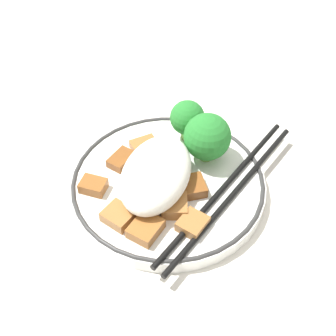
{
  "coord_description": "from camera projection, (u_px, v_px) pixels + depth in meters",
  "views": [
    {
      "loc": [
        0.33,
        0.1,
        0.4
      ],
      "look_at": [
        0.0,
        0.0,
        0.04
      ],
      "focal_mm": 50.0,
      "sensor_mm": 36.0,
      "label": 1
    }
  ],
  "objects": [
    {
      "name": "meat_near_front",
      "position": [
        145.0,
        147.0,
        0.54
      ],
      "size": [
        0.04,
        0.04,
        0.01
      ],
      "color": "#9E6633",
      "rests_on": "plate"
    },
    {
      "name": "meat_mid_left",
      "position": [
        93.0,
        186.0,
        0.5
      ],
      "size": [
        0.02,
        0.03,
        0.01
      ],
      "color": "brown",
      "rests_on": "plate"
    },
    {
      "name": "meat_on_rice_edge",
      "position": [
        147.0,
        229.0,
        0.46
      ],
      "size": [
        0.04,
        0.03,
        0.01
      ],
      "color": "#995B28",
      "rests_on": "plate"
    },
    {
      "name": "broccoli_back_center",
      "position": [
        190.0,
        119.0,
        0.54
      ],
      "size": [
        0.04,
        0.04,
        0.05
      ],
      "color": "#72AD4C",
      "rests_on": "plate"
    },
    {
      "name": "meat_mid_right",
      "position": [
        193.0,
        224.0,
        0.47
      ],
      "size": [
        0.03,
        0.03,
        0.01
      ],
      "color": "#9E6633",
      "rests_on": "plate"
    },
    {
      "name": "meat_near_left",
      "position": [
        119.0,
        216.0,
        0.47
      ],
      "size": [
        0.03,
        0.04,
        0.01
      ],
      "color": "#9E6633",
      "rests_on": "plate"
    },
    {
      "name": "meat_far_scatter",
      "position": [
        191.0,
        187.0,
        0.5
      ],
      "size": [
        0.04,
        0.04,
        0.01
      ],
      "color": "brown",
      "rests_on": "plate"
    },
    {
      "name": "meat_near_right",
      "position": [
        174.0,
        206.0,
        0.48
      ],
      "size": [
        0.04,
        0.03,
        0.01
      ],
      "color": "#9E6633",
      "rests_on": "plate"
    },
    {
      "name": "meat_near_back",
      "position": [
        121.0,
        159.0,
        0.53
      ],
      "size": [
        0.04,
        0.03,
        0.01
      ],
      "color": "brown",
      "rests_on": "plate"
    },
    {
      "name": "chopsticks",
      "position": [
        228.0,
        190.0,
        0.5
      ],
      "size": [
        0.24,
        0.1,
        0.01
      ],
      "color": "black",
      "rests_on": "plate"
    },
    {
      "name": "rice_mound",
      "position": [
        156.0,
        174.0,
        0.49
      ],
      "size": [
        0.11,
        0.07,
        0.05
      ],
      "color": "white",
      "rests_on": "plate"
    },
    {
      "name": "ground_plane",
      "position": [
        168.0,
        190.0,
        0.53
      ],
      "size": [
        3.0,
        3.0,
        0.0
      ],
      "primitive_type": "plane",
      "color": "silver"
    },
    {
      "name": "plate",
      "position": [
        168.0,
        184.0,
        0.52
      ],
      "size": [
        0.21,
        0.21,
        0.02
      ],
      "color": "white",
      "rests_on": "ground_plane"
    },
    {
      "name": "broccoli_back_left",
      "position": [
        207.0,
        137.0,
        0.51
      ],
      "size": [
        0.05,
        0.05,
        0.06
      ],
      "color": "#72AD4C",
      "rests_on": "plate"
    }
  ]
}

